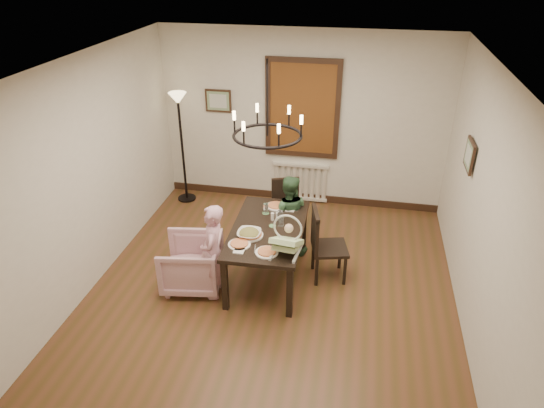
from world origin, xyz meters
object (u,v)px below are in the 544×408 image
(seated_man, at_px, (288,221))
(floor_lamp, at_px, (182,150))
(elderly_woman, at_px, (214,259))
(drinking_glass, at_px, (281,221))
(armchair, at_px, (191,263))
(chair_far, at_px, (287,212))
(baby_bouncer, at_px, (287,240))
(chair_right, at_px, (330,244))
(dining_table, at_px, (268,233))

(seated_man, height_order, floor_lamp, floor_lamp)
(elderly_woman, xyz_separation_m, drinking_glass, (0.72, 0.56, 0.29))
(armchair, relative_size, seated_man, 0.76)
(chair_far, xyz_separation_m, armchair, (-0.99, -1.32, -0.12))
(chair_far, bearing_deg, armchair, -146.01)
(floor_lamp, bearing_deg, seated_man, -32.12)
(chair_far, distance_m, armchair, 1.65)
(chair_far, xyz_separation_m, baby_bouncer, (0.23, -1.43, 0.44))
(chair_right, height_order, elderly_woman, elderly_woman)
(dining_table, bearing_deg, elderly_woman, -141.21)
(dining_table, relative_size, elderly_woman, 1.56)
(floor_lamp, bearing_deg, armchair, -68.21)
(baby_bouncer, relative_size, drinking_glass, 3.57)
(seated_man, xyz_separation_m, baby_bouncer, (0.16, -1.11, 0.41))
(dining_table, xyz_separation_m, baby_bouncer, (0.32, -0.48, 0.24))
(dining_table, xyz_separation_m, drinking_glass, (0.15, 0.08, 0.15))
(armchair, distance_m, drinking_glass, 1.24)
(dining_table, height_order, elderly_woman, elderly_woman)
(chair_right, bearing_deg, dining_table, 86.42)
(baby_bouncer, bearing_deg, chair_right, 59.91)
(seated_man, bearing_deg, baby_bouncer, 92.73)
(dining_table, bearing_deg, floor_lamp, 132.64)
(armchair, xyz_separation_m, floor_lamp, (-0.89, 2.22, 0.57))
(elderly_woman, height_order, baby_bouncer, baby_bouncer)
(dining_table, relative_size, chair_right, 1.60)
(elderly_woman, xyz_separation_m, floor_lamp, (-1.22, 2.33, 0.39))
(elderly_woman, relative_size, drinking_glass, 7.47)
(chair_right, distance_m, floor_lamp, 3.11)
(chair_right, distance_m, baby_bouncer, 0.86)
(drinking_glass, xyz_separation_m, floor_lamp, (-1.95, 1.77, 0.10))
(dining_table, bearing_deg, baby_bouncer, -57.69)
(chair_far, bearing_deg, drinking_glass, -104.78)
(seated_man, height_order, baby_bouncer, baby_bouncer)
(elderly_woman, bearing_deg, baby_bouncer, 82.52)
(seated_man, bearing_deg, chair_right, 136.01)
(chair_right, height_order, armchair, chair_right)
(baby_bouncer, bearing_deg, elderly_woman, -173.59)
(elderly_woman, height_order, seated_man, elderly_woman)
(dining_table, distance_m, elderly_woman, 0.76)
(chair_far, relative_size, seated_man, 0.94)
(baby_bouncer, xyz_separation_m, floor_lamp, (-2.11, 2.33, 0.00))
(drinking_glass, bearing_deg, chair_right, 5.59)
(armchair, bearing_deg, chair_far, 134.40)
(elderly_woman, distance_m, drinking_glass, 0.96)
(dining_table, height_order, floor_lamp, floor_lamp)
(chair_far, height_order, armchair, chair_far)
(dining_table, height_order, armchair, dining_table)
(chair_right, relative_size, seated_man, 1.03)
(chair_far, height_order, drinking_glass, chair_far)
(chair_right, bearing_deg, floor_lamp, 42.47)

